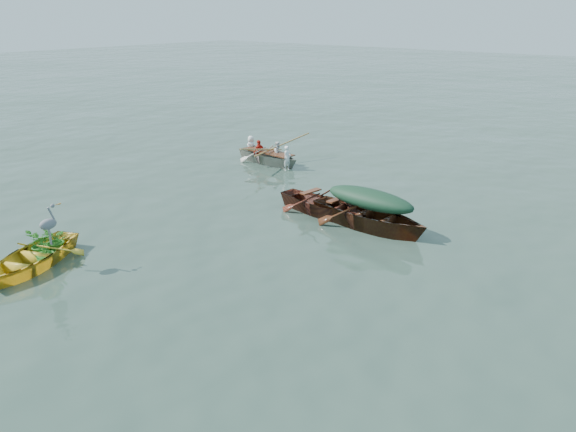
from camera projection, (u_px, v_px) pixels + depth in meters
The scene contains 11 objects.
ground at pixel (198, 274), 12.34m from camera, with size 140.00×140.00×0.00m, color #364C40.
yellow_dinghy at pixel (33, 268), 12.63m from camera, with size 1.48×3.40×0.93m, color yellow.
green_tarp_boat at pixel (368, 228), 14.89m from camera, with size 1.47×4.72×1.12m, color #462910.
open_wooden_boat at pixel (323, 215), 15.86m from camera, with size 1.30×4.17×0.96m, color #622B18.
rowed_boat at pixel (269, 164), 21.10m from camera, with size 1.18×3.94×0.92m, color beige.
green_tarp_cover at pixel (370, 199), 14.61m from camera, with size 0.81×2.60×0.52m, color #163621.
thwart_benches at pixel (324, 198), 15.68m from camera, with size 0.78×2.08×0.04m, color #532513, non-canonical shape.
heron at pixel (49, 231), 12.22m from camera, with size 0.28×0.40×0.92m, color gray, non-canonical shape.
dinghy_weeds at pixel (45, 227), 12.86m from camera, with size 0.70×0.90×0.60m, color #216E1D.
rowers at pixel (268, 142), 20.81m from camera, with size 1.06×2.76×0.76m, color white.
oars at pixel (269, 151), 20.93m from camera, with size 2.60×0.60×0.06m, color #A6793F, non-canonical shape.
Camera 1 is at (8.62, -7.33, 5.47)m, focal length 35.00 mm.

